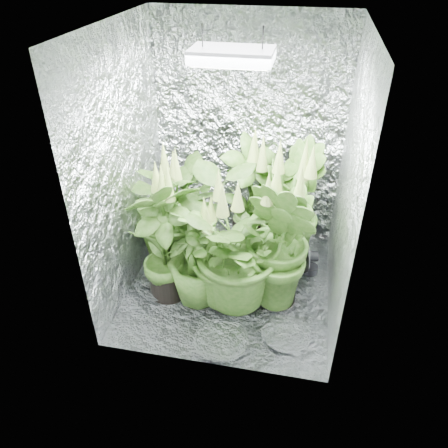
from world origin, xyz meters
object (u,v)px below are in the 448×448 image
grow_lamp (232,56)px  plant_e (231,248)px  plant_c (290,209)px  plant_b (250,196)px  circulation_fan (309,260)px  plant_a (177,209)px  plant_f (165,240)px  plant_d (197,258)px  plant_g (282,243)px

grow_lamp → plant_e: bearing=-79.1°
plant_c → plant_b: bearing=149.1°
plant_b → grow_lamp: bearing=-95.5°
plant_b → plant_c: 0.42m
plant_c → grow_lamp: bearing=-135.0°
plant_c → circulation_fan: bearing=-31.2°
plant_a → plant_f: 0.45m
plant_d → circulation_fan: 1.01m
plant_e → plant_c: bearing=57.7°
plant_d → grow_lamp: bearing=41.9°
plant_a → plant_g: bearing=-20.8°
plant_e → plant_b: bearing=88.3°
plant_a → plant_b: plant_b is taller
plant_a → plant_f: (0.04, -0.44, 0.01)m
plant_b → plant_f: (-0.53, -0.81, 0.02)m
plant_e → plant_f: plant_f is taller
plant_b → plant_g: size_ratio=0.94×
grow_lamp → circulation_fan: grow_lamp is taller
plant_c → plant_d: 0.89m
plant_a → plant_f: size_ratio=0.96×
plant_a → plant_f: plant_f is taller
plant_e → plant_g: size_ratio=0.94×
plant_a → plant_e: plant_e is taller
plant_f → plant_c: bearing=33.9°
plant_a → plant_e: (0.54, -0.45, 0.01)m
grow_lamp → plant_g: 1.34m
plant_d → plant_f: size_ratio=0.79×
grow_lamp → plant_a: grow_lamp is taller
grow_lamp → plant_d: (-0.22, -0.19, -1.42)m
plant_a → circulation_fan: size_ratio=3.47×
plant_g → plant_b: bearing=115.3°
plant_f → plant_g: (0.86, 0.10, 0.02)m
plant_b → plant_e: bearing=-91.7°
plant_c → plant_e: 0.72m
plant_c → plant_g: (-0.02, -0.49, 0.00)m
plant_a → plant_b: 0.67m
plant_b → plant_d: 0.88m
plant_b → plant_c: (0.36, -0.21, 0.04)m
grow_lamp → plant_d: 1.45m
plant_a → plant_d: size_ratio=1.21×
grow_lamp → plant_f: bearing=-159.3°
plant_c → plant_g: plant_c is taller
plant_c → circulation_fan: (0.20, -0.12, -0.41)m
plant_b → plant_f: bearing=-123.2°
plant_a → plant_e: 0.71m
grow_lamp → plant_c: size_ratio=0.42×
plant_c → plant_e: (-0.38, -0.60, -0.02)m
plant_d → circulation_fan: bearing=30.3°
grow_lamp → plant_b: grow_lamp is taller
plant_a → circulation_fan: 1.19m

